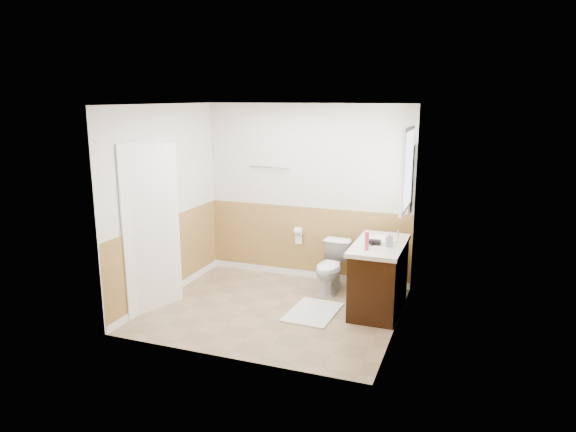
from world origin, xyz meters
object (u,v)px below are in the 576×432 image
at_px(toilet, 331,267).
at_px(vanity_cabinet, 379,278).
at_px(lotion_bottle, 367,241).
at_px(soap_dispenser, 389,239).
at_px(bath_mat, 313,312).

relative_size(toilet, vanity_cabinet, 0.61).
height_order(lotion_bottle, soap_dispenser, lotion_bottle).
xyz_separation_m(vanity_cabinet, lotion_bottle, (-0.10, -0.34, 0.56)).
xyz_separation_m(toilet, vanity_cabinet, (0.72, -0.39, 0.06)).
relative_size(bath_mat, soap_dispenser, 4.47).
bearing_deg(soap_dispenser, lotion_bottle, -132.21).
distance_m(toilet, bath_mat, 0.86).
relative_size(toilet, bath_mat, 0.85).
bearing_deg(lotion_bottle, bath_mat, -173.89).
distance_m(vanity_cabinet, soap_dispenser, 0.56).
height_order(bath_mat, soap_dispenser, soap_dispenser).
height_order(toilet, lotion_bottle, lotion_bottle).
bearing_deg(vanity_cabinet, soap_dispenser, -38.35).
bearing_deg(soap_dispenser, bath_mat, -159.80).
height_order(bath_mat, lotion_bottle, lotion_bottle).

